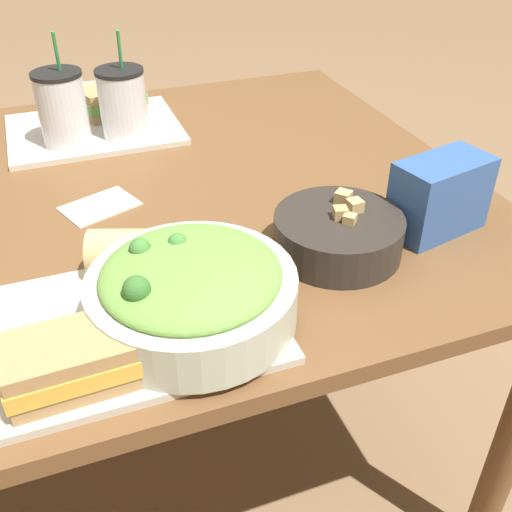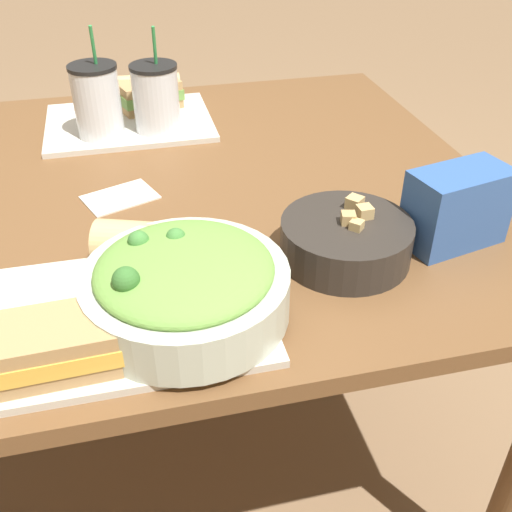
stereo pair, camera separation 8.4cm
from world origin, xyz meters
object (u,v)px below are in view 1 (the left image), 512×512
object	(u,v)px
salad_bowl	(192,290)
chip_bag	(440,196)
drink_cup_red	(123,105)
napkin_folded	(100,206)
soup_bowl	(338,233)
baguette_near	(153,252)
drink_cup_dark	(63,111)
sandwich_near	(70,362)
baguette_far	(108,94)
sandwich_far	(111,100)

from	to	relation	value
salad_bowl	chip_bag	world-z (taller)	chip_bag
drink_cup_red	chip_bag	bearing A→B (deg)	-52.35
salad_bowl	napkin_folded	distance (m)	0.37
soup_bowl	baguette_near	size ratio (longest dim) A/B	1.06
baguette_near	salad_bowl	bearing A→B (deg)	-148.45
napkin_folded	drink_cup_dark	bearing A→B (deg)	94.83
drink_cup_dark	sandwich_near	bearing A→B (deg)	-95.47
sandwich_near	baguette_far	world-z (taller)	baguette_far
soup_bowl	chip_bag	xyz separation A→B (m)	(0.18, 0.01, 0.03)
salad_bowl	sandwich_near	world-z (taller)	salad_bowl
sandwich_far	baguette_far	world-z (taller)	baguette_far
sandwich_far	baguette_far	size ratio (longest dim) A/B	0.97
soup_bowl	sandwich_far	xyz separation A→B (m)	(-0.24, 0.69, 0.01)
soup_bowl	chip_bag	size ratio (longest dim) A/B	1.18
sandwich_near	drink_cup_red	size ratio (longest dim) A/B	0.69
sandwich_near	sandwich_far	size ratio (longest dim) A/B	0.92
baguette_near	napkin_folded	xyz separation A→B (m)	(-0.05, 0.24, -0.04)
soup_bowl	chip_bag	world-z (taller)	chip_bag
baguette_near	sandwich_far	size ratio (longest dim) A/B	1.15
drink_cup_dark	sandwich_far	bearing A→B (deg)	50.49
baguette_far	chip_bag	xyz separation A→B (m)	(0.43, -0.71, 0.02)
soup_bowl	sandwich_near	xyz separation A→B (m)	(-0.42, -0.15, 0.01)
soup_bowl	baguette_near	world-z (taller)	soup_bowl
soup_bowl	drink_cup_dark	world-z (taller)	drink_cup_dark
baguette_far	sandwich_near	bearing A→B (deg)	171.68
drink_cup_red	sandwich_far	bearing A→B (deg)	93.51
soup_bowl	sandwich_near	bearing A→B (deg)	-160.27
drink_cup_dark	napkin_folded	world-z (taller)	drink_cup_dark
drink_cup_dark	chip_bag	bearing A→B (deg)	-45.04
baguette_near	drink_cup_dark	distance (m)	0.52
drink_cup_red	salad_bowl	bearing A→B (deg)	-92.38
salad_bowl	soup_bowl	bearing A→B (deg)	19.03
drink_cup_red	chip_bag	xyz separation A→B (m)	(0.42, -0.54, -0.02)
sandwich_far	drink_cup_red	world-z (taller)	drink_cup_red
baguette_far	drink_cup_dark	bearing A→B (deg)	150.20
baguette_near	baguette_far	world-z (taller)	same
sandwich_far	salad_bowl	bearing A→B (deg)	-109.59
sandwich_far	napkin_folded	world-z (taller)	sandwich_far
sandwich_near	napkin_folded	xyz separation A→B (m)	(0.09, 0.43, -0.04)
baguette_near	drink_cup_dark	size ratio (longest dim) A/B	0.84
salad_bowl	soup_bowl	distance (m)	0.28
baguette_far	sandwich_far	bearing A→B (deg)	-173.93
salad_bowl	baguette_near	distance (m)	0.13
salad_bowl	napkin_folded	xyz separation A→B (m)	(-0.07, 0.36, -0.06)
soup_bowl	drink_cup_red	xyz separation A→B (m)	(-0.23, 0.55, 0.04)
soup_bowl	baguette_near	xyz separation A→B (m)	(-0.28, 0.03, 0.01)
sandwich_near	napkin_folded	bearing A→B (deg)	75.71
salad_bowl	baguette_far	size ratio (longest dim) A/B	1.61
drink_cup_dark	drink_cup_red	bearing A→B (deg)	-0.00
sandwich_near	baguette_far	distance (m)	0.89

